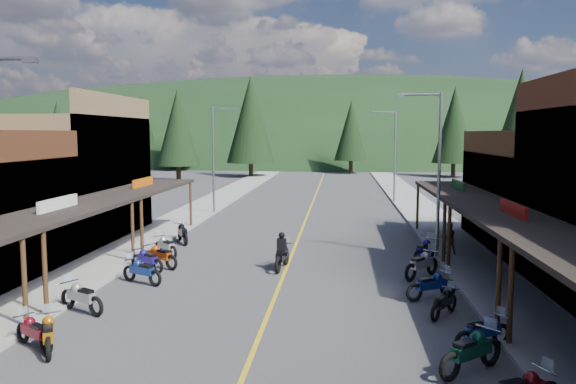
% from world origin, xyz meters
% --- Properties ---
extents(ground, '(220.00, 220.00, 0.00)m').
position_xyz_m(ground, '(0.00, 0.00, 0.00)').
color(ground, '#38383A').
rests_on(ground, ground).
extents(centerline, '(0.15, 90.00, 0.01)m').
position_xyz_m(centerline, '(0.00, 20.00, 0.01)').
color(centerline, gold).
rests_on(centerline, ground).
extents(sidewalk_west, '(3.40, 94.00, 0.15)m').
position_xyz_m(sidewalk_west, '(-8.70, 20.00, 0.07)').
color(sidewalk_west, gray).
rests_on(sidewalk_west, ground).
extents(sidewalk_east, '(3.40, 94.00, 0.15)m').
position_xyz_m(sidewalk_east, '(8.70, 20.00, 0.07)').
color(sidewalk_east, gray).
rests_on(sidewalk_east, ground).
extents(shop_west_3, '(10.90, 10.20, 8.20)m').
position_xyz_m(shop_west_3, '(-13.78, 11.30, 3.52)').
color(shop_west_3, brown).
rests_on(shop_west_3, ground).
extents(shop_east_3, '(10.90, 10.20, 6.20)m').
position_xyz_m(shop_east_3, '(13.75, 11.30, 2.53)').
color(shop_east_3, '#4C2D16').
rests_on(shop_east_3, ground).
extents(streetlight_1, '(2.16, 0.18, 8.00)m').
position_xyz_m(streetlight_1, '(-6.95, 22.00, 4.46)').
color(streetlight_1, gray).
rests_on(streetlight_1, ground).
extents(streetlight_2, '(2.16, 0.18, 8.00)m').
position_xyz_m(streetlight_2, '(6.95, 8.00, 4.46)').
color(streetlight_2, gray).
rests_on(streetlight_2, ground).
extents(streetlight_3, '(2.16, 0.18, 8.00)m').
position_xyz_m(streetlight_3, '(6.95, 30.00, 4.46)').
color(streetlight_3, gray).
rests_on(streetlight_3, ground).
extents(ridge_hill, '(310.00, 140.00, 60.00)m').
position_xyz_m(ridge_hill, '(0.00, 135.00, 0.00)').
color(ridge_hill, black).
rests_on(ridge_hill, ground).
extents(pine_0, '(5.04, 5.04, 11.00)m').
position_xyz_m(pine_0, '(-40.00, 62.00, 6.48)').
color(pine_0, black).
rests_on(pine_0, ground).
extents(pine_1, '(5.88, 5.88, 12.50)m').
position_xyz_m(pine_1, '(-24.00, 70.00, 7.24)').
color(pine_1, black).
rests_on(pine_1, ground).
extents(pine_2, '(6.72, 6.72, 14.00)m').
position_xyz_m(pine_2, '(-10.00, 58.00, 7.99)').
color(pine_2, black).
rests_on(pine_2, ground).
extents(pine_3, '(5.04, 5.04, 11.00)m').
position_xyz_m(pine_3, '(4.00, 66.00, 6.48)').
color(pine_3, black).
rests_on(pine_3, ground).
extents(pine_4, '(5.88, 5.88, 12.50)m').
position_xyz_m(pine_4, '(18.00, 60.00, 7.24)').
color(pine_4, black).
rests_on(pine_4, ground).
extents(pine_5, '(6.72, 6.72, 14.00)m').
position_xyz_m(pine_5, '(34.00, 72.00, 7.99)').
color(pine_5, black).
rests_on(pine_5, ground).
extents(pine_7, '(5.88, 5.88, 12.50)m').
position_xyz_m(pine_7, '(-32.00, 76.00, 7.24)').
color(pine_7, black).
rests_on(pine_7, ground).
extents(pine_8, '(4.48, 4.48, 10.00)m').
position_xyz_m(pine_8, '(-22.00, 40.00, 5.98)').
color(pine_8, black).
rests_on(pine_8, ground).
extents(pine_9, '(4.93, 4.93, 10.80)m').
position_xyz_m(pine_9, '(24.00, 45.00, 6.38)').
color(pine_9, black).
rests_on(pine_9, ground).
extents(pine_10, '(5.38, 5.38, 11.60)m').
position_xyz_m(pine_10, '(-18.00, 50.00, 6.78)').
color(pine_10, black).
rests_on(pine_10, ground).
extents(pine_11, '(5.82, 5.82, 12.40)m').
position_xyz_m(pine_11, '(20.00, 38.00, 7.19)').
color(pine_11, black).
rests_on(pine_11, ground).
extents(bike_west_5, '(1.52, 2.10, 1.15)m').
position_xyz_m(bike_west_5, '(-5.68, -4.87, 0.58)').
color(bike_west_5, '#BB6E0D').
rests_on(bike_west_5, ground).
extents(bike_west_6, '(1.90, 1.55, 1.07)m').
position_xyz_m(bike_west_6, '(-6.20, -4.72, 0.53)').
color(bike_west_6, maroon).
rests_on(bike_west_6, ground).
extents(bike_west_7, '(2.21, 1.65, 1.22)m').
position_xyz_m(bike_west_7, '(-6.32, -1.52, 0.61)').
color(bike_west_7, '#98979C').
rests_on(bike_west_7, ground).
extents(bike_west_8, '(2.15, 1.54, 1.18)m').
position_xyz_m(bike_west_8, '(-5.57, 2.23, 0.59)').
color(bike_west_8, navy).
rests_on(bike_west_8, ground).
extents(bike_west_9, '(2.06, 1.60, 1.14)m').
position_xyz_m(bike_west_9, '(-6.09, 4.31, 0.57)').
color(bike_west_9, navy).
rests_on(bike_west_9, ground).
extents(bike_west_10, '(2.24, 1.70, 1.24)m').
position_xyz_m(bike_west_10, '(-5.72, 4.92, 0.62)').
color(bike_west_10, '#BB410D').
rests_on(bike_west_10, ground).
extents(bike_west_11, '(1.96, 1.95, 1.18)m').
position_xyz_m(bike_west_11, '(-6.16, 7.21, 0.59)').
color(bike_west_11, '#A3A4A8').
rests_on(bike_west_11, ground).
extents(bike_west_12, '(1.66, 2.29, 1.25)m').
position_xyz_m(bike_west_12, '(-6.29, 10.68, 0.63)').
color(bike_west_12, black).
rests_on(bike_west_12, ground).
extents(bike_east_5, '(2.22, 2.03, 1.29)m').
position_xyz_m(bike_east_5, '(5.72, -5.28, 0.65)').
color(bike_east_5, '#0B3A25').
rests_on(bike_east_5, ground).
extents(bike_east_6, '(2.04, 1.56, 1.13)m').
position_xyz_m(bike_east_6, '(6.43, -3.60, 0.56)').
color(bike_east_6, navy).
rests_on(bike_east_6, ground).
extents(bike_east_7, '(1.54, 1.88, 1.06)m').
position_xyz_m(bike_east_7, '(5.86, -0.79, 0.53)').
color(bike_east_7, black).
rests_on(bike_east_7, ground).
extents(bike_east_8, '(2.17, 1.56, 1.19)m').
position_xyz_m(bike_east_8, '(5.75, 1.12, 0.59)').
color(bike_east_8, navy).
rests_on(bike_east_8, ground).
extents(bike_east_9, '(2.07, 2.23, 1.31)m').
position_xyz_m(bike_east_9, '(5.84, 4.24, 0.65)').
color(bike_east_9, gray).
rests_on(bike_east_9, ground).
extents(bike_east_10, '(1.78, 2.31, 1.28)m').
position_xyz_m(bike_east_10, '(6.37, 7.13, 0.64)').
color(bike_east_10, navy).
rests_on(bike_east_10, ground).
extents(rider_on_bike, '(1.04, 2.36, 1.74)m').
position_xyz_m(rider_on_bike, '(-0.17, 5.21, 0.70)').
color(rider_on_bike, black).
rests_on(rider_on_bike, ground).
extents(pedestrian_east_b, '(0.82, 0.54, 1.57)m').
position_xyz_m(pedestrian_east_b, '(7.74, 8.50, 0.93)').
color(pedestrian_east_b, brown).
rests_on(pedestrian_east_b, sidewalk_east).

